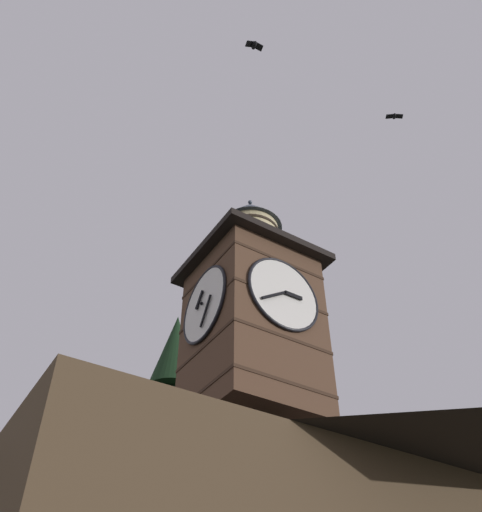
{
  "coord_description": "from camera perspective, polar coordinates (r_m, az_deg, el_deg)",
  "views": [
    {
      "loc": [
        8.39,
        10.22,
        1.35
      ],
      "look_at": [
        0.45,
        -2.37,
        14.23
      ],
      "focal_mm": 39.23,
      "sensor_mm": 36.0,
      "label": 1
    }
  ],
  "objects": [
    {
      "name": "clock_tower",
      "position": [
        17.78,
        1.09,
        -6.16
      ],
      "size": [
        4.05,
        4.05,
        9.04
      ],
      "color": "brown",
      "rests_on": "building_main"
    },
    {
      "name": "flying_bird_high",
      "position": [
        21.54,
        15.36,
        13.58
      ],
      "size": [
        0.6,
        0.48,
        0.14
      ],
      "color": "black"
    },
    {
      "name": "flying_bird_low",
      "position": [
        18.7,
        1.36,
        20.68
      ],
      "size": [
        0.58,
        0.32,
        0.16
      ],
      "color": "black"
    }
  ]
}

